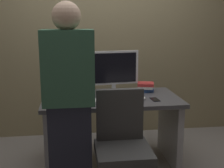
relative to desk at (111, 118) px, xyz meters
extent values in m
plane|color=gray|center=(0.00, 0.00, -0.50)|extent=(9.00, 9.00, 0.00)
cube|color=#8C7F5B|center=(0.00, 0.93, 1.00)|extent=(6.40, 0.10, 3.00)
cube|color=#4C4C51|center=(0.00, 0.00, 0.21)|extent=(1.39, 0.74, 0.04)
cube|color=#B2B2B7|center=(-0.63, 0.00, -0.16)|extent=(0.06, 0.66, 0.68)
cube|color=#B2B2B7|center=(0.63, 0.00, -0.16)|extent=(0.06, 0.66, 0.68)
cube|color=#3F3F3F|center=(0.00, -0.74, -0.04)|extent=(0.44, 0.44, 0.08)
cube|color=#3F3F3F|center=(0.00, -0.55, 0.22)|extent=(0.40, 0.06, 0.44)
cube|color=#262838|center=(-0.42, -0.63, -0.07)|extent=(0.34, 0.20, 0.85)
cube|color=#38664C|center=(-0.42, -0.63, 0.64)|extent=(0.40, 0.24, 0.58)
sphere|color=beige|center=(-0.42, -0.63, 1.03)|extent=(0.22, 0.22, 0.22)
cube|color=silver|center=(0.05, 0.19, 0.23)|extent=(0.21, 0.16, 0.02)
cube|color=silver|center=(0.05, 0.19, 0.28)|extent=(0.04, 0.03, 0.08)
cube|color=silver|center=(0.05, 0.19, 0.50)|extent=(0.54, 0.09, 0.36)
cube|color=black|center=(0.05, 0.17, 0.50)|extent=(0.49, 0.06, 0.32)
cube|color=white|center=(0.02, -0.15, 0.24)|extent=(0.43, 0.14, 0.02)
ellipsoid|color=white|center=(0.29, -0.13, 0.24)|extent=(0.06, 0.10, 0.03)
cylinder|color=silver|center=(-0.37, -0.06, 0.27)|extent=(0.07, 0.07, 0.09)
cylinder|color=#3372B2|center=(-0.43, 0.15, 0.27)|extent=(0.07, 0.07, 0.09)
cube|color=#3359A5|center=(0.39, 0.18, 0.25)|extent=(0.18, 0.14, 0.04)
cube|color=white|center=(0.40, 0.18, 0.28)|extent=(0.19, 0.16, 0.03)
cube|color=red|center=(0.40, 0.19, 0.31)|extent=(0.20, 0.19, 0.03)
cube|color=black|center=(0.41, -0.15, 0.23)|extent=(0.08, 0.15, 0.01)
camera|label=1|loc=(-0.38, -2.93, 1.01)|focal=47.81mm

